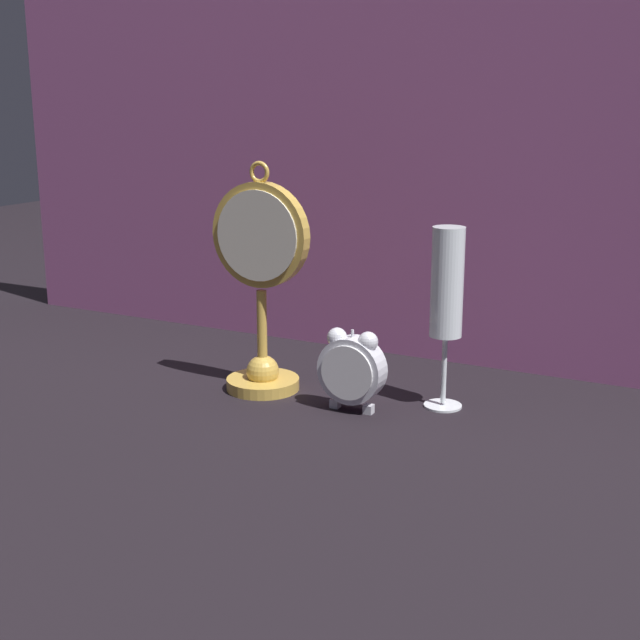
# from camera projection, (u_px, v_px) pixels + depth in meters

# --- Properties ---
(ground_plane) EXTENTS (4.00, 4.00, 0.00)m
(ground_plane) POSITION_uv_depth(u_px,v_px,m) (292.00, 415.00, 1.16)
(ground_plane) COLOR black
(fabric_backdrop_drape) EXTENTS (1.46, 0.01, 0.61)m
(fabric_backdrop_drape) POSITION_uv_depth(u_px,v_px,m) (394.00, 160.00, 1.36)
(fabric_backdrop_drape) COLOR #8E4C7F
(fabric_backdrop_drape) RESTS_ON ground_plane
(pocket_watch_on_stand) EXTENTS (0.14, 0.10, 0.32)m
(pocket_watch_on_stand) POSITION_uv_depth(u_px,v_px,m) (261.00, 292.00, 1.22)
(pocket_watch_on_stand) COLOR gold
(pocket_watch_on_stand) RESTS_ON ground_plane
(alarm_clock_twin_bell) EXTENTS (0.09, 0.03, 0.11)m
(alarm_clock_twin_bell) POSITION_uv_depth(u_px,v_px,m) (352.00, 366.00, 1.16)
(alarm_clock_twin_bell) COLOR silver
(alarm_clock_twin_bell) RESTS_ON ground_plane
(champagne_flute) EXTENTS (0.05, 0.05, 0.24)m
(champagne_flute) POSITION_uv_depth(u_px,v_px,m) (447.00, 294.00, 1.15)
(champagne_flute) COLOR silver
(champagne_flute) RESTS_ON ground_plane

